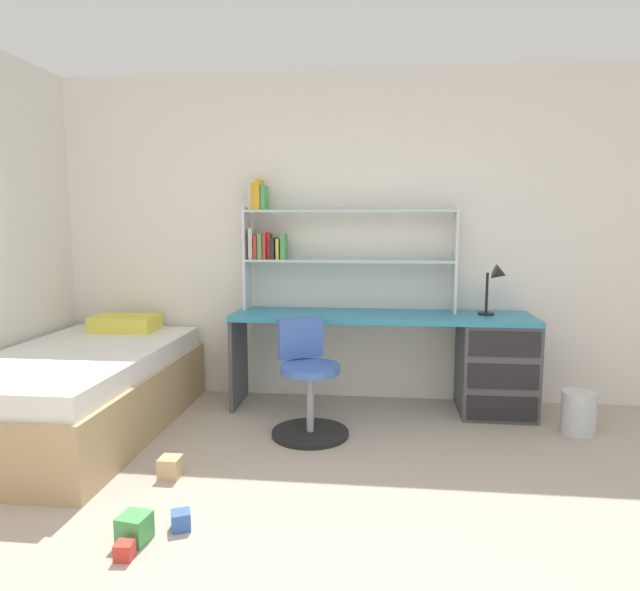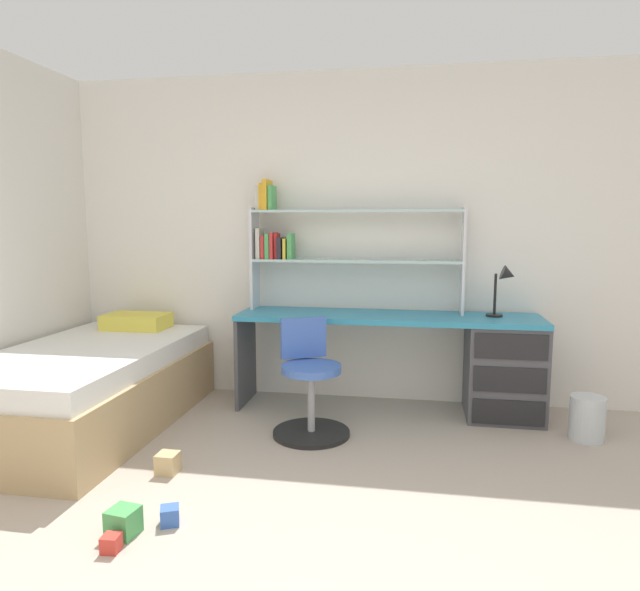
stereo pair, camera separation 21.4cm
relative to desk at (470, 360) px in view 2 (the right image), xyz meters
name	(u,v)px [view 2 (the right image)]	position (x,y,z in m)	size (l,w,h in m)	color
room_shell	(119,244)	(-2.10, -1.17, 0.88)	(5.87, 6.58, 2.60)	white
desk	(470,360)	(0.00, 0.00, 0.00)	(2.26, 0.53, 0.74)	teal
bookshelf_hutch	(325,238)	(-1.11, 0.15, 0.89)	(1.64, 0.22, 1.02)	silver
desk_lamp	(505,283)	(0.23, 0.02, 0.57)	(0.20, 0.17, 0.38)	black
swivel_chair	(310,390)	(-1.10, -0.57, -0.12)	(0.52, 0.52, 0.77)	black
bed_platform	(88,387)	(-2.66, -0.70, -0.14)	(1.11, 1.96, 0.69)	tan
waste_bin	(587,418)	(0.72, -0.36, -0.28)	(0.22, 0.22, 0.29)	silver
toy_block_blue_0	(170,516)	(-1.54, -1.81, -0.38)	(0.09, 0.09, 0.09)	#3860B7
toy_block_red_1	(111,543)	(-1.69, -2.06, -0.38)	(0.07, 0.07, 0.07)	red
toy_block_green_2	(123,522)	(-1.71, -1.93, -0.36)	(0.13, 0.13, 0.13)	#479E51
toy_block_natural_3	(168,463)	(-1.79, -1.30, -0.36)	(0.12, 0.12, 0.12)	tan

